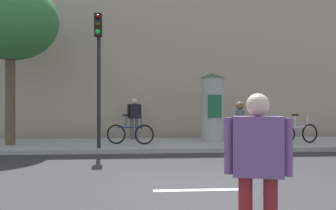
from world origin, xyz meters
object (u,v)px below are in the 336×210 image
traffic_light (98,58)px  pedestrian_with_bag (258,162)px  bicycle_leaning (299,133)px  bicycle_upright (130,134)px  street_tree (10,21)px  pedestrian_in_light_jacket (134,115)px  pedestrian_tallest (240,127)px  poster_column (212,106)px

traffic_light → pedestrian_with_bag: (2.55, -8.19, -2.12)m
traffic_light → pedestrian_with_bag: size_ratio=2.65×
bicycle_leaning → bicycle_upright: bearing=178.1°
street_tree → pedestrian_with_bag: (5.84, -9.55, -3.61)m
street_tree → pedestrian_in_light_jacket: 5.90m
pedestrian_in_light_jacket → bicycle_leaning: (6.13, -2.25, -0.62)m
traffic_light → pedestrian_with_bag: traffic_light is taller
traffic_light → pedestrian_tallest: size_ratio=2.65×
poster_column → bicycle_leaning: bearing=-21.6°
poster_column → street_tree: street_tree is taller
poster_column → street_tree: size_ratio=0.46×
pedestrian_in_light_jacket → bicycle_upright: pedestrian_in_light_jacket is taller
pedestrian_tallest → bicycle_upright: bearing=133.5°
street_tree → bicycle_upright: 5.90m
bicycle_upright → pedestrian_in_light_jacket: bearing=86.8°
street_tree → bicycle_leaning: bearing=-1.9°
pedestrian_in_light_jacket → street_tree: bearing=-156.6°
poster_column → pedestrian_with_bag: size_ratio=1.63×
pedestrian_with_bag → bicycle_leaning: bearing=63.0°
bicycle_leaning → pedestrian_tallest: bearing=-135.2°
street_tree → poster_column: bearing=6.4°
pedestrian_tallest → bicycle_leaning: bearing=44.8°
pedestrian_tallest → bicycle_leaning: (3.11, 3.09, -0.43)m
traffic_light → pedestrian_in_light_jacket: (1.11, 3.26, -1.95)m
bicycle_leaning → traffic_light: bearing=-172.1°
traffic_light → pedestrian_tallest: traffic_light is taller
pedestrian_with_bag → bicycle_upright: bearing=99.4°
pedestrian_in_light_jacket → bicycle_upright: 2.13m
bicycle_leaning → bicycle_upright: 6.25m
pedestrian_with_bag → bicycle_upright: pedestrian_with_bag is taller
pedestrian_with_bag → bicycle_upright: (-1.55, 9.41, -0.45)m
pedestrian_with_bag → bicycle_upright: size_ratio=0.96×
pedestrian_with_bag → street_tree: bearing=121.4°
traffic_light → pedestrian_with_bag: bearing=-72.7°
poster_column → pedestrian_tallest: bearing=-91.5°
pedestrian_with_bag → pedestrian_in_light_jacket: bearing=97.2°
pedestrian_tallest → bicycle_leaning: size_ratio=0.97×
poster_column → bicycle_upright: (-3.24, -0.98, -0.99)m
pedestrian_in_light_jacket → bicycle_upright: (-0.12, -2.04, -0.62)m
bicycle_upright → pedestrian_with_bag: bearing=-80.6°
traffic_light → poster_column: 5.03m
street_tree → pedestrian_with_bag: size_ratio=3.55×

